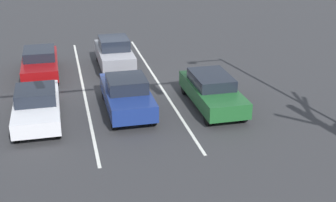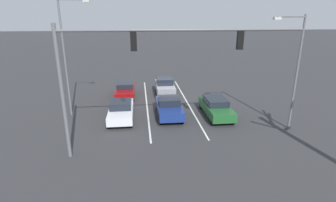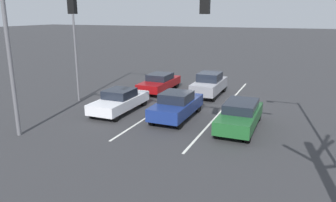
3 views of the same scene
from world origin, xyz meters
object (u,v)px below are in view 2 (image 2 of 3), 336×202
Objects in this scene: traffic_signal_gantry at (136,59)px; car_darkgreen_leftlane_front at (216,107)px; car_navy_midlane_front at (169,107)px; street_lamp_left_shoulder at (294,66)px; car_maroon_rightlane_second at (125,89)px; car_gray_midlane_second at (165,86)px; car_white_rightlane_front at (121,110)px; street_lamp_right_shoulder at (67,51)px.

car_darkgreen_leftlane_front is at bearing -139.29° from traffic_signal_gantry.
car_navy_midlane_front is 0.58× the size of street_lamp_left_shoulder.
traffic_signal_gantry reaches higher than car_maroon_rightlane_second.
car_gray_midlane_second is at bearing -92.46° from car_navy_midlane_front.
car_gray_midlane_second reaches higher than car_white_rightlane_front.
traffic_signal_gantry is (5.99, 5.15, 4.65)m from car_darkgreen_leftlane_front.
car_navy_midlane_front reaches higher than car_maroon_rightlane_second.
street_lamp_right_shoulder is at bearing -8.53° from car_navy_midlane_front.
street_lamp_right_shoulder reaches higher than car_maroon_rightlane_second.
car_darkgreen_leftlane_front is 7.31m from car_white_rightlane_front.
traffic_signal_gantry reaches higher than car_navy_midlane_front.
traffic_signal_gantry is (2.34, 5.48, 4.61)m from car_navy_midlane_front.
car_gray_midlane_second is at bearing -176.68° from car_maroon_rightlane_second.
car_white_rightlane_front is 12.46m from street_lamp_left_shoulder.
car_darkgreen_leftlane_front is 3.66m from car_navy_midlane_front.
car_gray_midlane_second reaches higher than car_maroon_rightlane_second.
street_lamp_left_shoulder is (-7.81, 3.23, 3.65)m from car_navy_midlane_front.
street_lamp_left_shoulder is at bearing 142.05° from car_maroon_rightlane_second.
car_maroon_rightlane_second is 0.52× the size of street_lamp_right_shoulder.
car_white_rightlane_front is at bearing -15.20° from street_lamp_left_shoulder.
car_darkgreen_leftlane_front is at bearing 178.35° from car_white_rightlane_front.
car_maroon_rightlane_second is (-0.06, -5.78, 0.02)m from car_white_rightlane_front.
car_white_rightlane_front is 7.25m from traffic_signal_gantry.
car_navy_midlane_front is 0.51× the size of street_lamp_right_shoulder.
car_navy_midlane_front is 3.67m from car_white_rightlane_front.
car_navy_midlane_front reaches higher than car_darkgreen_leftlane_front.
street_lamp_left_shoulder reaches higher than car_gray_midlane_second.
traffic_signal_gantry is 8.33m from street_lamp_right_shoulder.
car_gray_midlane_second is 0.33× the size of traffic_signal_gantry.
car_white_rightlane_front is at bearing 56.89° from car_gray_midlane_second.
car_navy_midlane_front is at bearing 122.43° from car_maroon_rightlane_second.
car_navy_midlane_front is at bearing -22.49° from street_lamp_left_shoulder.
street_lamp_right_shoulder reaches higher than car_white_rightlane_front.
car_navy_midlane_front is 8.63m from street_lamp_right_shoulder.
traffic_signal_gantry is (-1.32, 5.36, 4.69)m from car_white_rightlane_front.
street_lamp_right_shoulder is at bearing -52.37° from traffic_signal_gantry.
traffic_signal_gantry is (-1.26, 11.15, 4.67)m from car_maroon_rightlane_second.
car_white_rightlane_front is 0.36× the size of traffic_signal_gantry.
car_navy_midlane_front is at bearing -5.09° from car_darkgreen_leftlane_front.
traffic_signal_gantry is 1.69× the size of street_lamp_left_shoulder.
car_white_rightlane_front is 5.78m from car_maroon_rightlane_second.
car_gray_midlane_second is at bearing -148.12° from street_lamp_right_shoulder.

